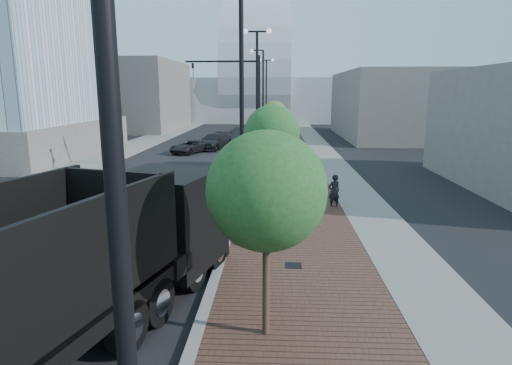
{
  "coord_description": "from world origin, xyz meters",
  "views": [
    {
      "loc": [
        1.8,
        -5.1,
        5.6
      ],
      "look_at": [
        1.0,
        12.0,
        2.0
      ],
      "focal_mm": 30.38,
      "sensor_mm": 36.0,
      "label": 1
    }
  ],
  "objects_px": {
    "dark_car_mid": "(190,147)",
    "pedestrian": "(334,192)",
    "white_sedan": "(96,234)",
    "dump_truck": "(95,269)"
  },
  "relations": [
    {
      "from": "dump_truck",
      "to": "pedestrian",
      "type": "distance_m",
      "value": 13.43
    },
    {
      "from": "dark_car_mid",
      "to": "pedestrian",
      "type": "bearing_deg",
      "value": -35.79
    },
    {
      "from": "pedestrian",
      "to": "dump_truck",
      "type": "bearing_deg",
      "value": 35.61
    },
    {
      "from": "white_sedan",
      "to": "pedestrian",
      "type": "height_order",
      "value": "pedestrian"
    },
    {
      "from": "white_sedan",
      "to": "pedestrian",
      "type": "distance_m",
      "value": 11.21
    },
    {
      "from": "dump_truck",
      "to": "pedestrian",
      "type": "bearing_deg",
      "value": 73.94
    },
    {
      "from": "dump_truck",
      "to": "white_sedan",
      "type": "relative_size",
      "value": 2.92
    },
    {
      "from": "pedestrian",
      "to": "dark_car_mid",
      "type": "bearing_deg",
      "value": -83.25
    },
    {
      "from": "dark_car_mid",
      "to": "pedestrian",
      "type": "height_order",
      "value": "pedestrian"
    },
    {
      "from": "white_sedan",
      "to": "dark_car_mid",
      "type": "distance_m",
      "value": 25.74
    }
  ]
}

